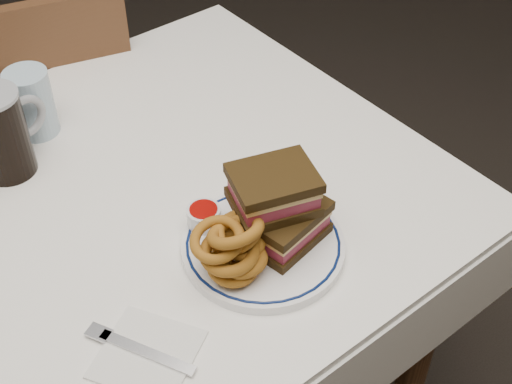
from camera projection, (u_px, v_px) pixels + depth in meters
dining_table at (68, 281)px, 1.17m from camera, size 1.27×0.87×0.75m
chair_far at (46, 139)px, 1.69m from camera, size 0.51×0.51×0.89m
main_plate at (263, 246)px, 1.07m from camera, size 0.25×0.25×0.02m
reuben_sandwich at (279, 207)px, 1.03m from camera, size 0.15×0.13×0.12m
onion_rings_main at (234, 245)px, 1.00m from camera, size 0.12×0.11×0.12m
ketchup_ramekin at (204, 215)px, 1.08m from camera, size 0.05×0.05×0.03m
beer_mug at (1, 132)px, 1.16m from camera, size 0.14×0.09×0.15m
water_glass at (32, 103)px, 1.25m from camera, size 0.08×0.08×0.12m
napkin_fork at (145, 353)px, 0.94m from camera, size 0.17×0.17×0.01m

